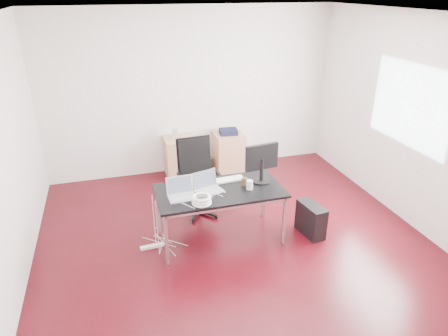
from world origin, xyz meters
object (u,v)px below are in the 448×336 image
object	(u,v)px
desk	(220,193)
filing_cabinet_left	(180,157)
filing_cabinet_right	(228,152)
office_chair	(197,173)
pc_tower	(311,219)

from	to	relation	value
desk	filing_cabinet_left	xyz separation A→B (m)	(-0.14, 2.04, -0.33)
filing_cabinet_left	filing_cabinet_right	size ratio (longest dim) A/B	1.00
filing_cabinet_left	office_chair	bearing A→B (deg)	-88.62
filing_cabinet_left	filing_cabinet_right	bearing A→B (deg)	0.00
desk	office_chair	distance (m)	0.82
filing_cabinet_left	pc_tower	distance (m)	2.64
desk	filing_cabinet_left	world-z (taller)	desk
filing_cabinet_right	filing_cabinet_left	bearing A→B (deg)	180.00
office_chair	filing_cabinet_left	xyz separation A→B (m)	(-0.03, 1.23, -0.26)
filing_cabinet_left	pc_tower	xyz separation A→B (m)	(1.34, -2.27, -0.13)
desk	office_chair	bearing A→B (deg)	97.46
filing_cabinet_left	filing_cabinet_right	world-z (taller)	same
office_chair	filing_cabinet_right	xyz separation A→B (m)	(0.85, 1.23, -0.26)
office_chair	filing_cabinet_right	bearing A→B (deg)	52.34
filing_cabinet_left	pc_tower	size ratio (longest dim) A/B	1.56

